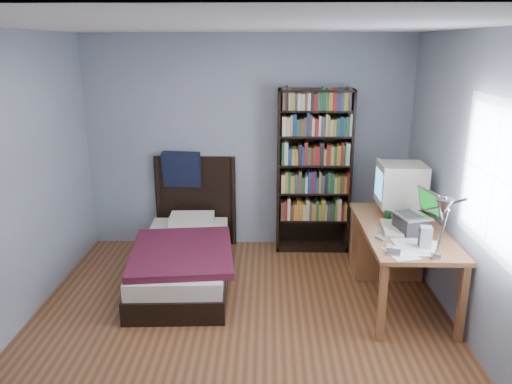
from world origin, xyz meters
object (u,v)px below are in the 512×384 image
(laptop, at_px, (413,220))
(soda_can, at_px, (388,215))
(keyboard, at_px, (391,228))
(bed, at_px, (185,253))
(desk, at_px, (390,242))
(crt_monitor, at_px, (400,185))
(desk_lamp, at_px, (443,212))
(bookshelf, at_px, (314,172))
(speaker, at_px, (425,237))

(laptop, bearing_deg, soda_can, 116.27)
(keyboard, relative_size, bed, 0.21)
(desk, xyz_separation_m, bed, (-2.14, 0.02, -0.15))
(desk, distance_m, crt_monitor, 0.61)
(desk_lamp, relative_size, bookshelf, 0.35)
(soda_can, bearing_deg, laptop, -63.73)
(keyboard, distance_m, bookshelf, 1.44)
(keyboard, distance_m, soda_can, 0.26)
(crt_monitor, relative_size, speaker, 2.75)
(crt_monitor, distance_m, bed, 2.33)
(crt_monitor, distance_m, keyboard, 0.60)
(laptop, height_order, bed, bed)
(desk_lamp, bearing_deg, crt_monitor, 85.81)
(laptop, distance_m, soda_can, 0.34)
(laptop, bearing_deg, desk_lamp, -95.86)
(desk_lamp, bearing_deg, bed, 143.70)
(laptop, xyz_separation_m, keyboard, (-0.17, 0.05, -0.10))
(speaker, bearing_deg, soda_can, 111.66)
(speaker, distance_m, bed, 2.44)
(desk, relative_size, speaker, 8.17)
(crt_monitor, height_order, soda_can, crt_monitor)
(keyboard, height_order, bookshelf, bookshelf)
(soda_can, bearing_deg, bookshelf, 121.61)
(desk, relative_size, desk_lamp, 2.33)
(crt_monitor, relative_size, bed, 0.26)
(desk, distance_m, speaker, 0.98)
(soda_can, bearing_deg, crt_monitor, 56.54)
(bookshelf, bearing_deg, laptop, -59.56)
(soda_can, bearing_deg, keyboard, -94.75)
(laptop, xyz_separation_m, bookshelf, (-0.78, 1.33, 0.11))
(laptop, bearing_deg, bookshelf, 120.44)
(desk_lamp, distance_m, bookshelf, 2.44)
(desk_lamp, height_order, soda_can, desk_lamp)
(laptop, xyz_separation_m, desk_lamp, (-0.10, -0.99, 0.42))
(bookshelf, bearing_deg, desk_lamp, -73.66)
(crt_monitor, distance_m, bookshelf, 1.12)
(desk_lamp, xyz_separation_m, bookshelf, (-0.68, 2.32, -0.30))
(laptop, distance_m, bed, 2.33)
(desk_lamp, bearing_deg, keyboard, 93.82)
(keyboard, xyz_separation_m, bookshelf, (-0.61, 1.28, 0.21))
(bookshelf, bearing_deg, soda_can, -58.39)
(desk_lamp, relative_size, soda_can, 6.13)
(keyboard, distance_m, bed, 2.13)
(soda_can, distance_m, bed, 2.12)
(keyboard, bearing_deg, bookshelf, 121.18)
(desk, height_order, desk_lamp, desk_lamp)
(speaker, relative_size, bed, 0.09)
(bookshelf, bearing_deg, speaker, -65.15)
(laptop, height_order, speaker, laptop)
(soda_can, xyz_separation_m, bookshelf, (-0.63, 1.03, 0.17))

